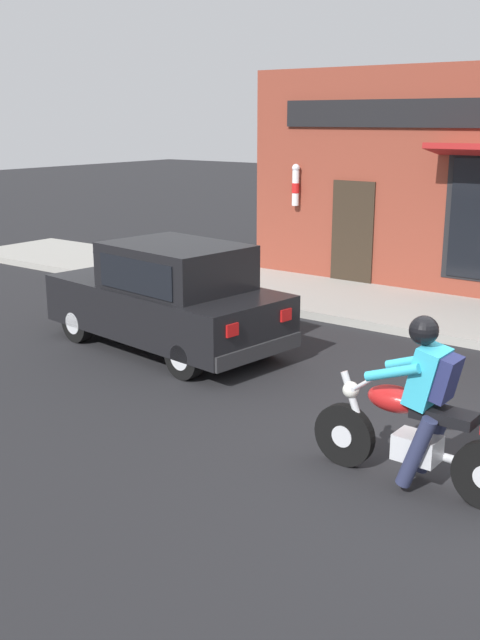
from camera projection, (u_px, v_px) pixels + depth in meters
name	position (u px, v px, depth m)	size (l,w,h in m)	color
sidewalk_curb	(412.00, 311.00, 12.80)	(2.60, 22.00, 0.14)	#9E9B93
motorcycle_with_rider	(416.00, 417.00, 6.70)	(0.56, 2.02, 1.62)	black
car_hatchback	(168.00, 298.00, 10.77)	(2.10, 3.95, 1.57)	black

